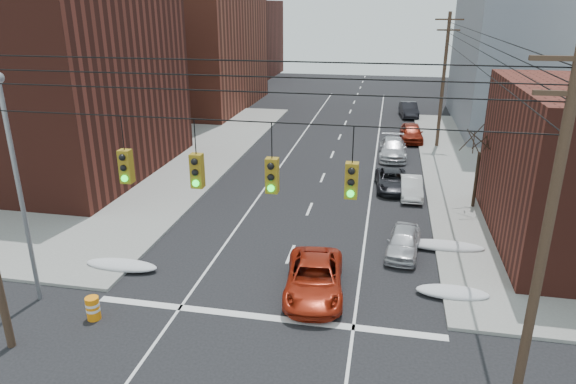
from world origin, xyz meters
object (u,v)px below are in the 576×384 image
at_px(parked_car_b, 411,187).
at_px(construction_barrel, 93,308).
at_px(lot_car_c, 101,147).
at_px(parked_car_d, 393,148).
at_px(lot_car_d, 124,137).
at_px(lot_car_b, 130,148).
at_px(lot_car_a, 95,176).
at_px(parked_car_c, 392,180).
at_px(parked_car_e, 411,133).
at_px(parked_car_f, 409,110).
at_px(parked_car_a, 403,242).
at_px(red_pickup, 314,278).

distance_m(parked_car_b, construction_barrel, 20.49).
xyz_separation_m(lot_car_c, construction_barrel, (11.59, -20.65, -0.36)).
bearing_deg(parked_car_d, lot_car_d, -178.06).
distance_m(parked_car_b, lot_car_d, 24.93).
distance_m(lot_car_b, lot_car_d, 3.79).
relative_size(lot_car_b, construction_barrel, 5.29).
distance_m(lot_car_d, construction_barrel, 26.35).
bearing_deg(lot_car_a, parked_car_c, -62.35).
relative_size(parked_car_e, lot_car_a, 1.14).
distance_m(parked_car_f, lot_car_b, 30.09).
height_order(parked_car_c, lot_car_a, lot_car_a).
xyz_separation_m(parked_car_b, parked_car_c, (-1.20, 1.16, -0.00)).
bearing_deg(parked_car_b, parked_car_c, 134.47).
xyz_separation_m(parked_car_f, construction_barrel, (-12.90, -41.28, -0.29)).
distance_m(parked_car_b, parked_car_c, 1.67).
xyz_separation_m(parked_car_a, parked_car_b, (0.59, 8.23, -0.03)).
distance_m(parked_car_b, parked_car_d, 8.83).
bearing_deg(lot_car_b, parked_car_c, -102.86).
bearing_deg(parked_car_f, parked_car_c, -100.41).
relative_size(red_pickup, lot_car_b, 1.03).
bearing_deg(parked_car_f, parked_car_b, -97.49).
height_order(lot_car_b, lot_car_c, lot_car_c).
bearing_deg(parked_car_d, lot_car_c, -170.27).
bearing_deg(parked_car_b, red_pickup, -110.36).
xyz_separation_m(parked_car_c, parked_car_f, (1.60, 23.89, 0.16)).
distance_m(parked_car_a, lot_car_a, 20.91).
relative_size(red_pickup, construction_barrel, 5.45).
distance_m(parked_car_c, parked_car_e, 13.24).
xyz_separation_m(parked_car_d, lot_car_b, (-20.37, -4.27, 0.09)).
height_order(parked_car_b, lot_car_b, lot_car_b).
relative_size(parked_car_f, construction_barrel, 5.00).
bearing_deg(lot_car_c, parked_car_b, -82.25).
bearing_deg(lot_car_a, parked_car_f, -19.97).
height_order(parked_car_c, construction_barrel, parked_car_c).
relative_size(parked_car_b, parked_car_c, 0.85).
height_order(red_pickup, lot_car_a, lot_car_a).
bearing_deg(parked_car_f, construction_barrel, -113.94).
distance_m(red_pickup, lot_car_d, 28.08).
height_order(parked_car_e, parked_car_f, parked_car_e).
bearing_deg(construction_barrel, red_pickup, 23.39).
relative_size(parked_car_c, lot_car_a, 1.09).
xyz_separation_m(parked_car_f, lot_car_d, (-24.14, -17.46, 0.12)).
relative_size(parked_car_d, lot_car_d, 1.17).
distance_m(parked_car_a, parked_car_b, 8.25).
relative_size(red_pickup, lot_car_d, 1.17).
distance_m(parked_car_c, lot_car_d, 23.44).
bearing_deg(parked_car_c, parked_car_d, 85.40).
height_order(parked_car_a, lot_car_a, lot_car_a).
distance_m(parked_car_c, parked_car_d, 7.59).
relative_size(red_pickup, lot_car_c, 1.07).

